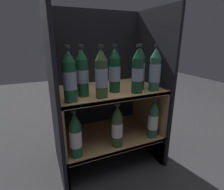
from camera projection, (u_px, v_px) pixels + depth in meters
The scene contains 16 objects.
ground_plane at pixel (121, 179), 1.09m from camera, with size 6.00×6.00×0.00m, color #2D2D30.
fridge_back_wall at pixel (97, 84), 1.31m from camera, with size 0.69×0.02×1.02m, color black.
fridge_side_left at pixel (54, 99), 0.99m from camera, with size 0.02×0.45×1.02m, color black.
fridge_side_right at pixel (151, 86), 1.24m from camera, with size 0.02×0.45×1.02m, color black.
shelf_lower at pixel (109, 139), 1.21m from camera, with size 0.65×0.41×0.21m.
shelf_upper at pixel (109, 110), 1.15m from camera, with size 0.65×0.41×0.54m.
bottle_upper_front_0 at pixel (69, 78), 0.84m from camera, with size 0.07×0.07×0.27m.
bottle_upper_front_1 at pixel (101, 75), 0.90m from camera, with size 0.07×0.07×0.27m.
bottle_upper_front_2 at pixel (138, 72), 0.99m from camera, with size 0.07×0.07×0.27m.
bottle_upper_front_3 at pixel (155, 71), 1.03m from camera, with size 0.07×0.07×0.27m.
bottle_upper_back_0 at pixel (82, 73), 0.94m from camera, with size 0.07×0.07×0.27m.
bottle_upper_back_1 at pixel (115, 71), 1.01m from camera, with size 0.07×0.07×0.27m.
bottle_upper_back_2 at pixel (140, 69), 1.07m from camera, with size 0.07×0.07×0.27m.
bottle_lower_front_0 at pixel (76, 136), 0.94m from camera, with size 0.07×0.07×0.27m.
bottle_lower_front_1 at pixel (117, 127), 1.04m from camera, with size 0.07×0.07×0.27m.
bottle_lower_front_2 at pixel (153, 120), 1.14m from camera, with size 0.07×0.07×0.27m.
Camera 1 is at (-0.40, -0.78, 0.83)m, focal length 28.00 mm.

